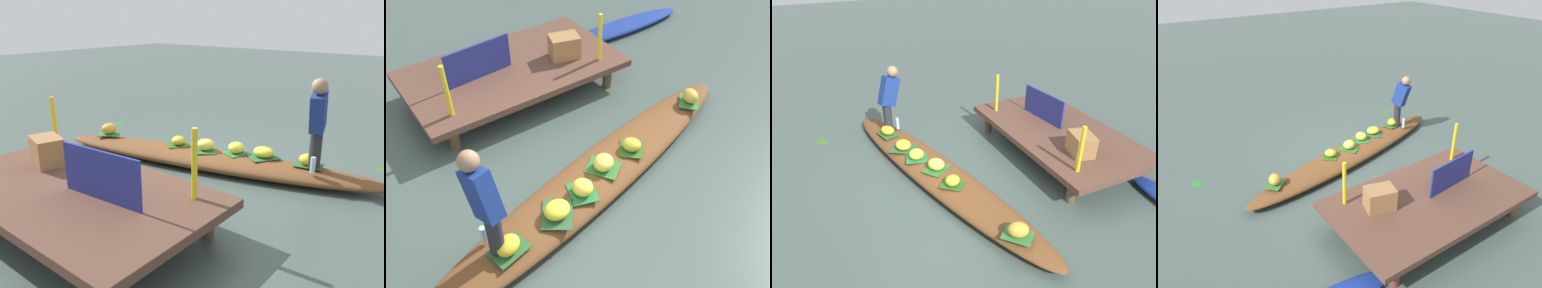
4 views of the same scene
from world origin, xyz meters
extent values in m
plane|color=#43544D|center=(0.00, 0.00, 0.00)|extent=(40.00, 40.00, 0.00)
cube|color=brown|center=(0.12, 2.32, 0.41)|extent=(3.20, 1.80, 0.10)
cylinder|color=brown|center=(-1.16, 1.60, 0.18)|extent=(0.14, 0.14, 0.36)
cylinder|color=brown|center=(1.40, 1.60, 0.18)|extent=(0.14, 0.14, 0.36)
ellipsoid|color=brown|center=(0.00, 0.00, 0.12)|extent=(5.29, 1.94, 0.24)
cube|color=#2E5F34|center=(-0.77, -0.30, 0.25)|extent=(0.52, 0.54, 0.01)
ellipsoid|color=yellow|center=(-0.77, -0.30, 0.32)|extent=(0.33, 0.29, 0.15)
cube|color=#2F621C|center=(0.57, 0.04, 0.25)|extent=(0.44, 0.44, 0.01)
ellipsoid|color=gold|center=(0.57, 0.04, 0.32)|extent=(0.32, 0.32, 0.15)
cube|color=#2A783A|center=(-0.36, -0.20, 0.25)|extent=(0.40, 0.43, 0.01)
ellipsoid|color=yellow|center=(-0.36, -0.20, 0.33)|extent=(0.25, 0.27, 0.17)
cube|color=#337334|center=(1.90, 0.33, 0.25)|extent=(0.46, 0.45, 0.01)
ellipsoid|color=gold|center=(1.90, 0.33, 0.34)|extent=(0.30, 0.33, 0.19)
cube|color=#2B5F2D|center=(-1.42, -0.40, 0.25)|extent=(0.44, 0.36, 0.01)
ellipsoid|color=gold|center=(-1.42, -0.40, 0.33)|extent=(0.34, 0.31, 0.16)
cube|color=#30732C|center=(0.07, -0.02, 0.25)|extent=(0.47, 0.49, 0.01)
ellipsoid|color=#F3DC4F|center=(0.07, -0.02, 0.34)|extent=(0.36, 0.35, 0.18)
cylinder|color=#28282D|center=(-1.51, -0.35, 0.52)|extent=(0.16, 0.16, 0.55)
cube|color=navy|center=(-1.53, -0.28, 1.04)|extent=(0.27, 0.45, 0.58)
sphere|color=#9E7556|center=(-1.55, -0.17, 1.39)|extent=(0.20, 0.20, 0.20)
cylinder|color=#ADDAE2|center=(-1.57, -0.17, 0.35)|extent=(0.07, 0.07, 0.22)
cube|color=navy|center=(-0.38, 2.32, 0.72)|extent=(1.02, 0.12, 0.52)
cylinder|color=yellow|center=(-1.08, 1.72, 0.82)|extent=(0.06, 0.06, 0.74)
cylinder|color=yellow|center=(1.32, 1.72, 0.82)|extent=(0.06, 0.06, 0.74)
cube|color=#9E6F40|center=(0.93, 2.10, 0.63)|extent=(0.51, 0.43, 0.35)
ellipsoid|color=#2B7E2C|center=(3.01, -0.86, 0.00)|extent=(0.20, 0.29, 0.01)
camera|label=1|loc=(-3.30, 4.54, 2.21)|focal=36.58mm
camera|label=2|loc=(-2.32, -2.90, 4.00)|focal=41.05mm
camera|label=3|loc=(4.68, -1.73, 3.48)|focal=34.44mm
camera|label=4|loc=(3.72, 5.45, 3.90)|focal=33.35mm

